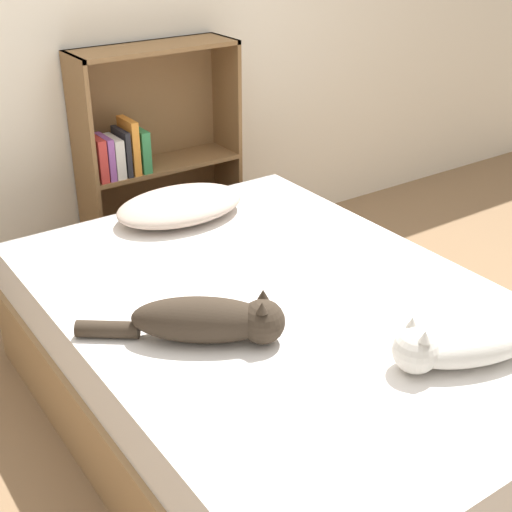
# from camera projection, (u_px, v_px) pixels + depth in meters

# --- Properties ---
(ground_plane) EXTENTS (8.00, 8.00, 0.00)m
(ground_plane) POSITION_uv_depth(u_px,v_px,m) (279.00, 419.00, 2.65)
(ground_plane) COLOR #846647
(wall_back) EXTENTS (8.00, 0.06, 2.50)m
(wall_back) POSITION_uv_depth(u_px,v_px,m) (85.00, 17.00, 3.15)
(wall_back) COLOR silver
(wall_back) RESTS_ON ground_plane
(bed) EXTENTS (1.41, 2.01, 0.52)m
(bed) POSITION_uv_depth(u_px,v_px,m) (280.00, 363.00, 2.53)
(bed) COLOR #99754C
(bed) RESTS_ON ground_plane
(pillow) EXTENTS (0.56, 0.37, 0.10)m
(pillow) POSITION_uv_depth(u_px,v_px,m) (180.00, 205.00, 2.99)
(pillow) COLOR #B29E8E
(pillow) RESTS_ON bed
(cat_light) EXTENTS (0.61, 0.30, 0.16)m
(cat_light) POSITION_uv_depth(u_px,v_px,m) (464.00, 344.00, 2.06)
(cat_light) COLOR beige
(cat_light) RESTS_ON bed
(cat_dark) EXTENTS (0.54, 0.45, 0.16)m
(cat_dark) POSITION_uv_depth(u_px,v_px,m) (211.00, 320.00, 2.16)
(cat_dark) COLOR #33281E
(cat_dark) RESTS_ON bed
(bookshelf) EXTENTS (0.78, 0.26, 1.13)m
(bookshelf) POSITION_uv_depth(u_px,v_px,m) (151.00, 160.00, 3.47)
(bookshelf) COLOR brown
(bookshelf) RESTS_ON ground_plane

